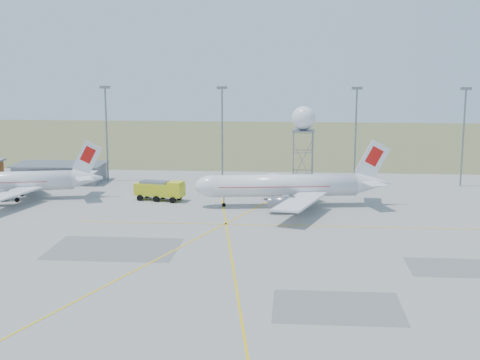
# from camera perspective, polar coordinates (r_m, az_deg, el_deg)

# --- Properties ---
(ground) EXTENTS (400.00, 400.00, 0.00)m
(ground) POSITION_cam_1_polar(r_m,az_deg,el_deg) (78.97, 0.72, -9.28)
(ground) COLOR #979792
(ground) RESTS_ON ground
(grass_strip) EXTENTS (400.00, 120.00, 0.03)m
(grass_strip) POSITION_cam_1_polar(r_m,az_deg,el_deg) (215.84, 3.20, 3.43)
(grass_strip) COLOR #5C6537
(grass_strip) RESTS_ON ground
(building_grey) EXTENTS (19.00, 10.00, 3.90)m
(building_grey) POSITION_cam_1_polar(r_m,az_deg,el_deg) (148.94, -15.11, 0.61)
(building_grey) COLOR gray
(building_grey) RESTS_ON ground
(mast_a) EXTENTS (2.20, 0.50, 20.50)m
(mast_a) POSITION_cam_1_polar(r_m,az_deg,el_deg) (146.43, -11.34, 4.59)
(mast_a) COLOR slate
(mast_a) RESTS_ON ground
(mast_b) EXTENTS (2.20, 0.50, 20.50)m
(mast_b) POSITION_cam_1_polar(r_m,az_deg,el_deg) (141.67, -1.53, 4.60)
(mast_b) COLOR slate
(mast_b) RESTS_ON ground
(mast_c) EXTENTS (2.20, 0.50, 20.50)m
(mast_c) POSITION_cam_1_polar(r_m,az_deg,el_deg) (141.50, 9.85, 4.44)
(mast_c) COLOR slate
(mast_c) RESTS_ON ground
(mast_d) EXTENTS (2.20, 0.50, 20.50)m
(mast_d) POSITION_cam_1_polar(r_m,az_deg,el_deg) (145.20, 18.55, 4.20)
(mast_d) COLOR slate
(mast_d) RESTS_ON ground
(airliner_main) EXTENTS (35.29, 34.06, 12.02)m
(airliner_main) POSITION_cam_1_polar(r_m,az_deg,el_deg) (120.62, 4.11, -0.51)
(airliner_main) COLOR silver
(airliner_main) RESTS_ON ground
(airliner_far) EXTENTS (32.33, 30.89, 11.07)m
(airliner_far) POSITION_cam_1_polar(r_m,az_deg,el_deg) (133.02, -18.91, -0.14)
(airliner_far) COLOR silver
(airliner_far) RESTS_ON ground
(radar_tower) EXTENTS (4.72, 4.72, 17.07)m
(radar_tower) POSITION_cam_1_polar(r_m,az_deg,el_deg) (132.90, 5.40, 3.08)
(radar_tower) COLOR slate
(radar_tower) RESTS_ON ground
(fire_truck) EXTENTS (9.74, 5.32, 3.71)m
(fire_truck) POSITION_cam_1_polar(r_m,az_deg,el_deg) (126.23, -6.77, -0.94)
(fire_truck) COLOR gold
(fire_truck) RESTS_ON ground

